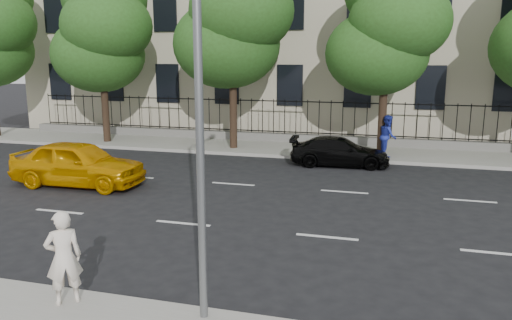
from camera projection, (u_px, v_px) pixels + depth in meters
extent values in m
plane|color=black|center=(139.00, 258.00, 11.50)|extent=(120.00, 120.00, 0.00)
cube|color=gray|center=(277.00, 148.00, 24.69)|extent=(60.00, 4.00, 0.15)
cube|color=slate|center=(284.00, 137.00, 26.24)|extent=(30.00, 0.50, 0.40)
cube|color=black|center=(284.00, 132.00, 26.17)|extent=(28.80, 0.05, 0.05)
cube|color=black|center=(285.00, 101.00, 25.84)|extent=(28.80, 0.05, 0.05)
cylinder|color=slate|center=(199.00, 83.00, 7.83)|extent=(0.14, 0.14, 8.00)
cylinder|color=#382619|center=(106.00, 113.00, 25.97)|extent=(0.36, 0.36, 2.97)
ellipsoid|color=#294F1A|center=(98.00, 54.00, 25.74)|extent=(4.75, 4.75, 3.90)
ellipsoid|color=#294F1A|center=(107.00, 26.00, 24.75)|extent=(4.50, 4.50, 3.70)
cylinder|color=#382619|center=(233.00, 114.00, 24.10)|extent=(0.36, 0.36, 3.32)
ellipsoid|color=#294F1A|center=(227.00, 44.00, 23.81)|extent=(5.13, 5.13, 4.21)
ellipsoid|color=#294F1A|center=(241.00, 11.00, 22.80)|extent=(4.86, 4.86, 4.00)
cylinder|color=#382619|center=(382.00, 121.00, 22.30)|extent=(0.36, 0.36, 3.08)
ellipsoid|color=#294F1A|center=(376.00, 53.00, 22.07)|extent=(4.56, 4.56, 3.74)
ellipsoid|color=#294F1A|center=(399.00, 21.00, 21.09)|extent=(4.32, 4.32, 3.55)
imported|color=#D78E02|center=(78.00, 163.00, 17.74)|extent=(4.80, 2.01, 1.63)
imported|color=black|center=(339.00, 152.00, 21.02)|extent=(4.27, 2.02, 1.20)
imported|color=white|center=(64.00, 258.00, 8.94)|extent=(0.76, 0.74, 1.75)
imported|color=#202C97|center=(388.00, 136.00, 22.09)|extent=(0.83, 1.00, 1.86)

